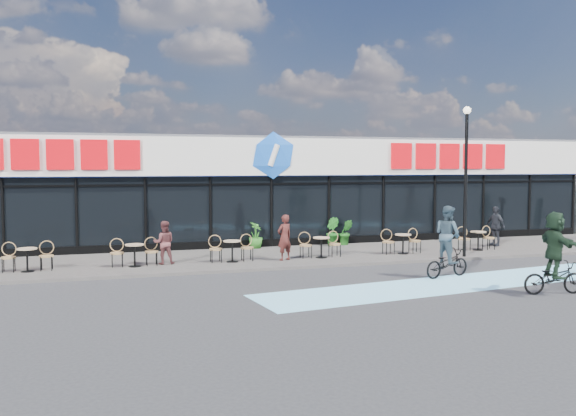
{
  "coord_description": "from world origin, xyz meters",
  "views": [
    {
      "loc": [
        -6.59,
        -16.82,
        3.44
      ],
      "look_at": [
        -0.36,
        3.5,
        1.92
      ],
      "focal_mm": 38.0,
      "sensor_mm": 36.0,
      "label": 1
    }
  ],
  "objects_px": {
    "potted_plant_right": "(346,232)",
    "pedestrian_a": "(495,226)",
    "cyclist_a": "(447,248)",
    "lamp_post": "(466,168)",
    "potted_plant_left": "(256,235)",
    "patron_right": "(164,243)",
    "potted_plant_mid": "(332,231)",
    "patron_left": "(284,237)"
  },
  "relations": [
    {
      "from": "potted_plant_right",
      "to": "pedestrian_a",
      "type": "height_order",
      "value": "pedestrian_a"
    },
    {
      "from": "potted_plant_right",
      "to": "cyclist_a",
      "type": "height_order",
      "value": "cyclist_a"
    },
    {
      "from": "pedestrian_a",
      "to": "lamp_post",
      "type": "bearing_deg",
      "value": -63.65
    },
    {
      "from": "potted_plant_right",
      "to": "lamp_post",
      "type": "bearing_deg",
      "value": -55.23
    },
    {
      "from": "potted_plant_left",
      "to": "lamp_post",
      "type": "bearing_deg",
      "value": -32.89
    },
    {
      "from": "lamp_post",
      "to": "patron_right",
      "type": "relative_size",
      "value": 3.72
    },
    {
      "from": "potted_plant_right",
      "to": "pedestrian_a",
      "type": "xyz_separation_m",
      "value": [
        5.79,
        -2.02,
        0.29
      ]
    },
    {
      "from": "potted_plant_mid",
      "to": "pedestrian_a",
      "type": "height_order",
      "value": "pedestrian_a"
    },
    {
      "from": "lamp_post",
      "to": "potted_plant_left",
      "type": "xyz_separation_m",
      "value": [
        -6.72,
        4.35,
        -2.68
      ]
    },
    {
      "from": "potted_plant_right",
      "to": "patron_right",
      "type": "distance_m",
      "value": 8.17
    },
    {
      "from": "potted_plant_mid",
      "to": "patron_right",
      "type": "height_order",
      "value": "patron_right"
    },
    {
      "from": "patron_left",
      "to": "patron_right",
      "type": "relative_size",
      "value": 1.1
    },
    {
      "from": "patron_left",
      "to": "cyclist_a",
      "type": "bearing_deg",
      "value": 111.24
    },
    {
      "from": "patron_right",
      "to": "cyclist_a",
      "type": "relative_size",
      "value": 0.66
    },
    {
      "from": "potted_plant_left",
      "to": "cyclist_a",
      "type": "distance_m",
      "value": 8.44
    },
    {
      "from": "potted_plant_left",
      "to": "potted_plant_right",
      "type": "height_order",
      "value": "potted_plant_right"
    },
    {
      "from": "potted_plant_left",
      "to": "patron_right",
      "type": "height_order",
      "value": "patron_right"
    },
    {
      "from": "patron_left",
      "to": "pedestrian_a",
      "type": "xyz_separation_m",
      "value": [
        9.39,
        1.12,
        0.01
      ]
    },
    {
      "from": "patron_left",
      "to": "pedestrian_a",
      "type": "relative_size",
      "value": 0.98
    },
    {
      "from": "patron_right",
      "to": "pedestrian_a",
      "type": "relative_size",
      "value": 0.89
    },
    {
      "from": "pedestrian_a",
      "to": "patron_right",
      "type": "bearing_deg",
      "value": -97.72
    },
    {
      "from": "potted_plant_mid",
      "to": "cyclist_a",
      "type": "height_order",
      "value": "cyclist_a"
    },
    {
      "from": "patron_right",
      "to": "cyclist_a",
      "type": "bearing_deg",
      "value": 156.18
    },
    {
      "from": "lamp_post",
      "to": "patron_right",
      "type": "distance_m",
      "value": 10.99
    },
    {
      "from": "pedestrian_a",
      "to": "patron_left",
      "type": "bearing_deg",
      "value": -94.02
    },
    {
      "from": "lamp_post",
      "to": "patron_left",
      "type": "height_order",
      "value": "lamp_post"
    },
    {
      "from": "potted_plant_mid",
      "to": "cyclist_a",
      "type": "distance_m",
      "value": 7.29
    },
    {
      "from": "potted_plant_left",
      "to": "pedestrian_a",
      "type": "relative_size",
      "value": 0.64
    },
    {
      "from": "pedestrian_a",
      "to": "cyclist_a",
      "type": "height_order",
      "value": "cyclist_a"
    },
    {
      "from": "lamp_post",
      "to": "patron_left",
      "type": "xyz_separation_m",
      "value": [
        -6.51,
        1.06,
        -2.4
      ]
    },
    {
      "from": "potted_plant_left",
      "to": "pedestrian_a",
      "type": "distance_m",
      "value": 9.85
    },
    {
      "from": "lamp_post",
      "to": "potted_plant_left",
      "type": "relative_size",
      "value": 5.21
    },
    {
      "from": "lamp_post",
      "to": "pedestrian_a",
      "type": "xyz_separation_m",
      "value": [
        2.88,
        2.18,
        -2.38
      ]
    },
    {
      "from": "patron_right",
      "to": "potted_plant_mid",
      "type": "bearing_deg",
      "value": -153.5
    },
    {
      "from": "lamp_post",
      "to": "patron_left",
      "type": "bearing_deg",
      "value": 170.72
    },
    {
      "from": "potted_plant_mid",
      "to": "cyclist_a",
      "type": "bearing_deg",
      "value": -82.53
    },
    {
      "from": "patron_left",
      "to": "cyclist_a",
      "type": "distance_m",
      "value": 5.66
    },
    {
      "from": "potted_plant_left",
      "to": "potted_plant_right",
      "type": "bearing_deg",
      "value": -2.21
    },
    {
      "from": "potted_plant_left",
      "to": "patron_right",
      "type": "distance_m",
      "value": 4.85
    },
    {
      "from": "potted_plant_left",
      "to": "patron_right",
      "type": "xyz_separation_m",
      "value": [
        -3.88,
        -2.9,
        0.21
      ]
    },
    {
      "from": "potted_plant_left",
      "to": "pedestrian_a",
      "type": "xyz_separation_m",
      "value": [
        9.6,
        -2.16,
        0.29
      ]
    },
    {
      "from": "lamp_post",
      "to": "pedestrian_a",
      "type": "height_order",
      "value": "lamp_post"
    }
  ]
}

